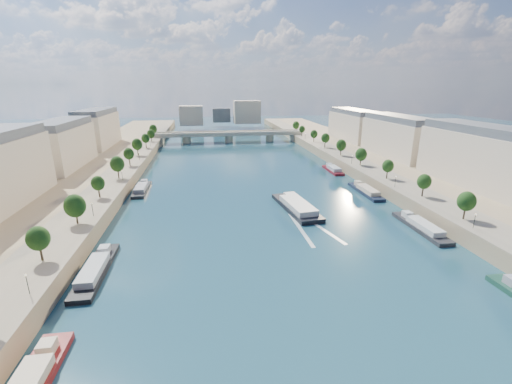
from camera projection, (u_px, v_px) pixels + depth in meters
name	position (u px, v px, depth m)	size (l,w,h in m)	color
ground	(254.00, 194.00, 138.98)	(700.00, 700.00, 0.00)	#0B2732
quay_left	(63.00, 196.00, 127.90)	(44.00, 520.00, 5.00)	#9E8460
quay_right	(417.00, 181.00, 148.55)	(44.00, 520.00, 5.00)	#9E8460
pave_left	(105.00, 188.00, 129.29)	(14.00, 520.00, 0.10)	gray
pave_right	(386.00, 176.00, 145.63)	(14.00, 520.00, 0.10)	gray
trees_left	(110.00, 173.00, 129.83)	(4.80, 268.80, 8.26)	#382B1E
trees_right	(372.00, 159.00, 153.14)	(4.80, 268.80, 8.26)	#382B1E
lamps_left	(109.00, 188.00, 119.68)	(0.36, 200.36, 4.28)	black
lamps_right	(371.00, 168.00, 148.88)	(0.36, 200.36, 4.28)	black
buildings_left	(33.00, 154.00, 133.16)	(16.00, 226.00, 23.20)	beige
buildings_right	(432.00, 144.00, 157.53)	(16.00, 226.00, 23.20)	beige
skyline	(225.00, 113.00, 342.00)	(79.00, 42.00, 22.00)	beige
bridge	(229.00, 135.00, 262.47)	(112.00, 12.00, 8.15)	#C1B79E
tour_barge	(297.00, 207.00, 121.06)	(12.08, 30.16, 3.98)	black
wake	(310.00, 228.00, 105.79)	(10.90, 26.01, 0.04)	silver
moored_barges_left	(85.00, 289.00, 72.90)	(5.00, 152.80, 3.60)	#1C283F
moored_barges_right	(423.00, 228.00, 103.55)	(5.00, 166.15, 3.60)	black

